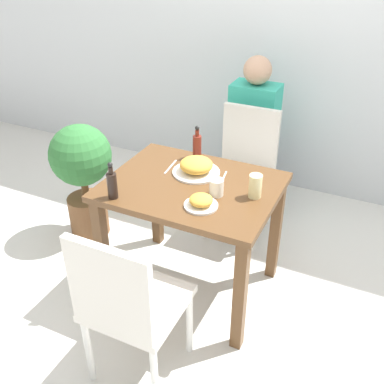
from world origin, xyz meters
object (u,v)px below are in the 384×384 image
at_px(chair_far, 243,165).
at_px(side_plate, 201,202).
at_px(sauce_bottle, 197,145).
at_px(juice_glass, 255,186).
at_px(condiment_bottle, 112,184).
at_px(chair_near, 128,303).
at_px(food_plate, 196,167).
at_px(person_figure, 253,135).
at_px(potted_plant_left, 82,170).
at_px(drink_cup, 216,187).

bearing_deg(chair_far, side_plate, -84.19).
xyz_separation_m(side_plate, sauce_bottle, (-0.25, 0.49, 0.05)).
height_order(side_plate, juice_glass, juice_glass).
relative_size(sauce_bottle, condiment_bottle, 1.00).
xyz_separation_m(chair_near, juice_glass, (0.33, 0.74, 0.29)).
bearing_deg(condiment_bottle, chair_far, 71.51).
bearing_deg(sauce_bottle, food_plate, -66.47).
height_order(food_plate, juice_glass, juice_glass).
relative_size(chair_near, chair_far, 1.00).
distance_m(chair_near, condiment_bottle, 0.61).
distance_m(chair_far, person_figure, 0.35).
distance_m(condiment_bottle, potted_plant_left, 0.84).
distance_m(drink_cup, sauce_bottle, 0.45).
bearing_deg(person_figure, chair_far, -80.96).
distance_m(chair_near, sauce_bottle, 1.07).
xyz_separation_m(chair_far, food_plate, (-0.07, -0.62, 0.27)).
relative_size(chair_near, potted_plant_left, 1.07).
xyz_separation_m(food_plate, potted_plant_left, (-0.88, 0.07, -0.26)).
bearing_deg(sauce_bottle, drink_cup, -52.17).
distance_m(chair_near, side_plate, 0.60).
bearing_deg(side_plate, chair_near, -102.14).
relative_size(drink_cup, condiment_bottle, 0.44).
bearing_deg(chair_far, drink_cup, -81.36).
distance_m(sauce_bottle, potted_plant_left, 0.86).
xyz_separation_m(sauce_bottle, person_figure, (0.10, 0.78, -0.23)).
bearing_deg(chair_near, juice_glass, -113.90).
bearing_deg(juice_glass, drink_cup, -159.65).
bearing_deg(chair_near, sauce_bottle, -82.55).
relative_size(food_plate, drink_cup, 2.97).
distance_m(juice_glass, sauce_bottle, 0.54).
distance_m(chair_near, chair_far, 1.46).
xyz_separation_m(side_plate, juice_glass, (0.21, 0.20, 0.04)).
xyz_separation_m(chair_near, chair_far, (0.02, 1.46, 0.00)).
height_order(chair_far, sauce_bottle, sauce_bottle).
bearing_deg(chair_near, person_figure, -88.91).
bearing_deg(sauce_bottle, person_figure, 82.76).
relative_size(chair_near, food_plate, 3.31).
xyz_separation_m(food_plate, side_plate, (0.17, -0.30, -0.01)).
distance_m(chair_far, potted_plant_left, 1.10).
bearing_deg(chair_near, drink_cup, -101.89).
height_order(chair_far, side_plate, chair_far).
bearing_deg(juice_glass, condiment_bottle, -153.96).
bearing_deg(sauce_bottle, juice_glass, -31.69).
height_order(sauce_bottle, condiment_bottle, same).
height_order(food_plate, side_plate, food_plate).
height_order(potted_plant_left, person_figure, person_figure).
bearing_deg(condiment_bottle, sauce_bottle, 72.00).
xyz_separation_m(food_plate, juice_glass, (0.38, -0.10, 0.02)).
height_order(chair_near, juice_glass, chair_near).
distance_m(sauce_bottle, condiment_bottle, 0.63).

